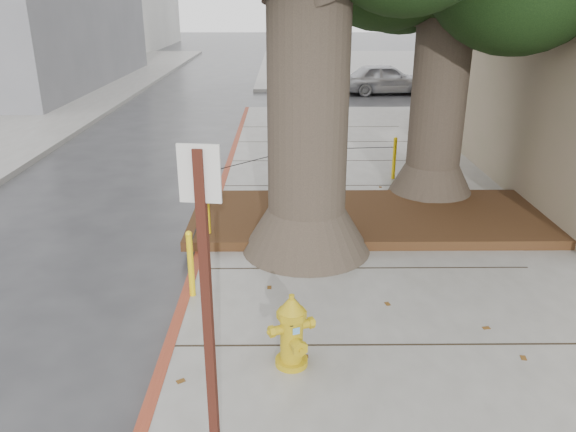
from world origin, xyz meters
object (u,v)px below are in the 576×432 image
signpost (208,313)px  car_red (514,78)px  car_dark (36,84)px  car_silver (385,79)px  fire_hydrant (292,331)px

signpost → car_red: 24.40m
signpost → car_dark: size_ratio=0.73×
signpost → car_dark: signpost is taller
signpost → car_red: (10.83, 21.83, -1.13)m
car_silver → car_red: 5.79m
car_dark → car_silver: bearing=7.7°
signpost → car_silver: (5.06, 21.55, -1.12)m
fire_hydrant → car_dark: (-10.53, 19.07, -0.00)m
car_red → car_dark: car_red is taller
signpost → car_silver: 22.16m
signpost → car_silver: signpost is taller
fire_hydrant → car_dark: 21.79m
car_red → signpost: bearing=155.9°
signpost → car_dark: bearing=123.0°
signpost → car_dark: 22.98m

